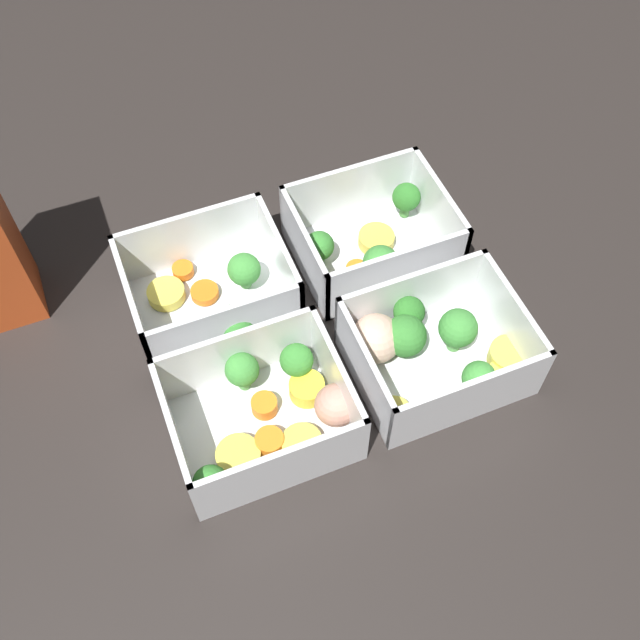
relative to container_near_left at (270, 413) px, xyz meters
name	(u,v)px	position (x,y,z in m)	size (l,w,h in m)	color
ground_plane	(320,334)	(0.07, 0.07, -0.02)	(4.00, 4.00, 0.00)	#282321
container_near_left	(270,413)	(0.00, 0.00, 0.00)	(0.16, 0.12, 0.07)	white
container_near_right	(429,347)	(0.15, 0.01, 0.00)	(0.16, 0.12, 0.07)	white
container_far_left	(214,292)	(-0.01, 0.14, 0.00)	(0.15, 0.13, 0.07)	white
container_far_right	(371,242)	(0.15, 0.14, 0.00)	(0.15, 0.13, 0.07)	white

